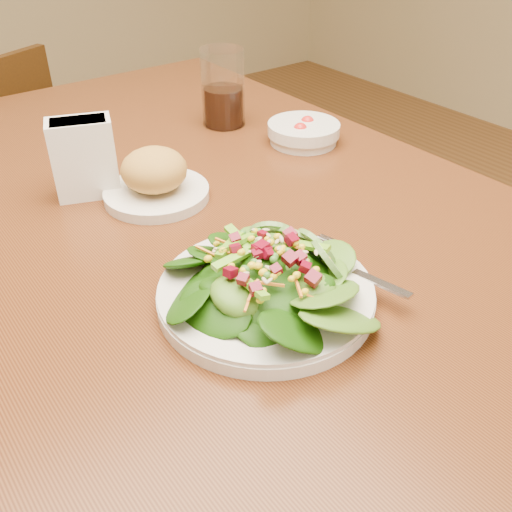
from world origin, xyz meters
The scene contains 7 objects.
ground_plane centered at (0.00, 0.00, 0.00)m, with size 5.00×5.00×0.00m, color brown.
dining_table centered at (0.00, 0.00, 0.65)m, with size 0.90×1.40×0.75m.
salad_plate centered at (-0.06, -0.28, 0.78)m, with size 0.27×0.27×0.08m.
bread_plate centered at (-0.05, 0.04, 0.79)m, with size 0.17×0.17×0.09m.
tomato_bowl centered at (0.29, 0.07, 0.77)m, with size 0.14×0.14×0.05m.
drinking_glass centered at (0.22, 0.24, 0.82)m, with size 0.09×0.09×0.15m.
napkin_holder centered at (-0.13, 0.12, 0.82)m, with size 0.11×0.09×0.13m.
Camera 1 is at (-0.42, -0.72, 1.20)m, focal length 40.00 mm.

